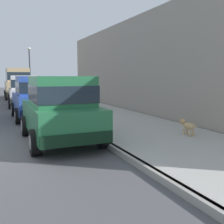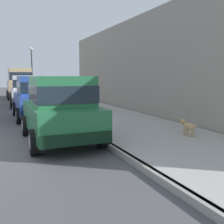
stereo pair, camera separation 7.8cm
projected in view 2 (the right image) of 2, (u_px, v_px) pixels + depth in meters
The scene contains 9 objects.
curb at pixel (96, 137), 7.88m from camera, with size 0.16×64.00×0.14m, color gray.
sidewalk at pixel (148, 132), 8.57m from camera, with size 3.60×64.00×0.14m, color #A8A59E.
car_green_hatchback at pixel (60, 108), 7.49m from camera, with size 1.97×3.80×1.88m.
car_blue_hatchback at pixel (37, 97), 11.67m from camera, with size 1.99×3.82×1.88m.
car_silver_sedan at pixel (26, 90), 16.80m from camera, with size 2.12×4.64×1.92m.
car_tan_van at pixel (20, 82), 22.32m from camera, with size 2.14×4.90×2.52m.
dog_tan at pixel (187, 126), 7.80m from camera, with size 0.20×0.75×0.49m.
street_lamp at pixel (32, 65), 25.14m from camera, with size 0.36×0.36×4.42m.
building_facade at pixel (140, 66), 13.08m from camera, with size 0.50×20.00×4.75m, color #9E9384.
Camera 2 is at (0.64, -7.28, 1.88)m, focal length 42.30 mm.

